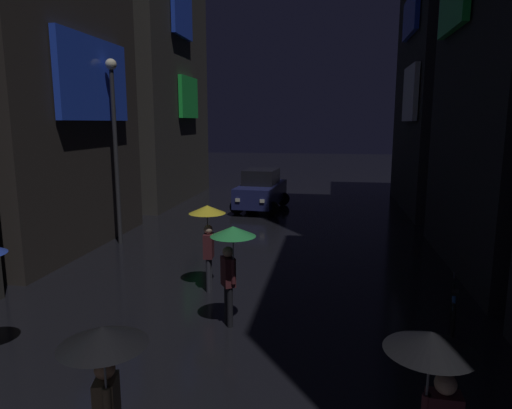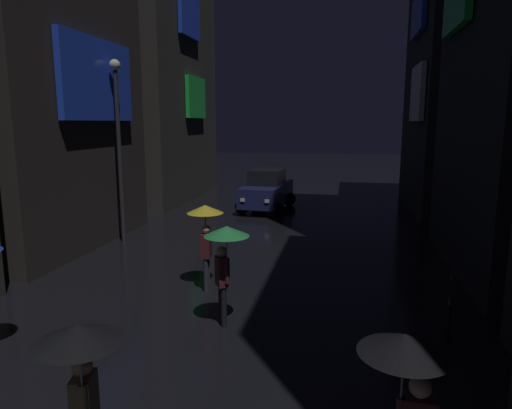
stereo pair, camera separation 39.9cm
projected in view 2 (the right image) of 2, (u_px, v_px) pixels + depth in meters
The scene contains 9 objects.
building_left_mid at pixel (29, 5), 14.31m from camera, with size 4.25×7.34×15.50m.
building_right_far at pixel (461, 77), 20.84m from camera, with size 4.25×8.23×12.26m.
pedestrian_midstreet_centre_black at pixel (81, 363), 4.71m from camera, with size 0.90×0.90×2.12m.
pedestrian_midstreet_left_black at pixel (408, 377), 4.44m from camera, with size 0.90×0.90×2.12m.
pedestrian_foreground_left_green at pixel (225, 248), 9.01m from camera, with size 0.90×0.90×2.12m.
pedestrian_near_crossing_yellow at pixel (205, 224), 11.15m from camera, with size 0.90×0.90×2.12m.
bicycle_parked_at_storefront at pixel (449, 311), 9.11m from camera, with size 0.47×1.79×0.96m.
car_distant at pixel (267, 190), 21.63m from camera, with size 2.49×4.26×1.92m.
streetlamp_left_far at pixel (118, 132), 15.15m from camera, with size 0.36×0.36×6.12m.
Camera 2 is at (2.48, -0.85, 4.12)m, focal length 32.00 mm.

